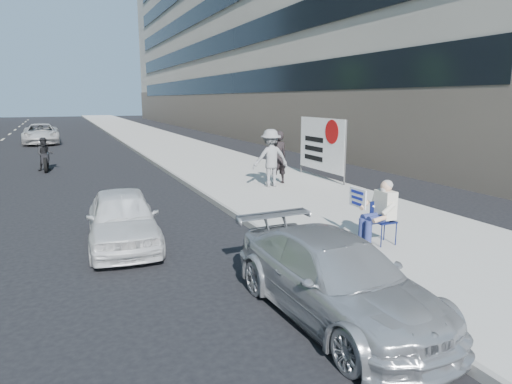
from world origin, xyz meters
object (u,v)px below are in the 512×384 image
protest_banner (321,144)px  pedestrian_woman (278,157)px  parked_sedan (335,278)px  white_sedan_near (123,218)px  jogger (271,158)px  white_sedan_far (41,134)px  seated_protester (379,209)px  motorcycle (45,156)px

protest_banner → pedestrian_woman: bearing=-170.7°
parked_sedan → white_sedan_near: size_ratio=1.14×
protest_banner → jogger: bearing=-163.7°
pedestrian_woman → white_sedan_far: size_ratio=0.37×
seated_protester → white_sedan_near: 5.25m
pedestrian_woman → protest_banner: 1.97m
jogger → pedestrian_woman: bearing=-137.6°
pedestrian_woman → white_sedan_near: 7.28m
jogger → white_sedan_far: size_ratio=0.39×
jogger → protest_banner: protest_banner is taller
white_sedan_near → white_sedan_far: white_sedan_far is taller
pedestrian_woman → white_sedan_far: 22.05m
jogger → pedestrian_woman: size_ratio=1.05×
pedestrian_woman → white_sedan_near: pedestrian_woman is taller
motorcycle → protest_banner: bearing=-34.9°
white_sedan_near → seated_protester: bearing=-23.4°
pedestrian_woman → parked_sedan: bearing=66.3°
seated_protester → motorcycle: seated_protester is taller
white_sedan_far → motorcycle: motorcycle is taller
pedestrian_woman → white_sedan_far: bearing=-71.3°
parked_sedan → white_sedan_far: white_sedan_far is taller
white_sedan_near → jogger: bearing=41.4°
jogger → parked_sedan: bearing=73.2°
protest_banner → white_sedan_far: size_ratio=0.62×
pedestrian_woman → motorcycle: bearing=-47.2°
jogger → white_sedan_far: bearing=-67.7°
parked_sedan → motorcycle: motorcycle is taller
seated_protester → protest_banner: protest_banner is taller
seated_protester → motorcycle: size_ratio=0.64×
jogger → white_sedan_far: (-7.49, 20.95, -0.42)m
seated_protester → parked_sedan: 3.15m
pedestrian_woman → parked_sedan: 9.58m
pedestrian_woman → parked_sedan: pedestrian_woman is taller
protest_banner → white_sedan_near: (-7.68, -4.73, -0.81)m
seated_protester → jogger: bearing=84.2°
motorcycle → seated_protester: bearing=-63.8°
jogger → pedestrian_woman: (0.46, 0.38, -0.04)m
white_sedan_far → parked_sedan: bearing=-82.1°
jogger → motorcycle: (-6.99, 7.76, -0.47)m
jogger → protest_banner: 2.49m
jogger → white_sedan_near: bearing=39.9°
protest_banner → motorcycle: size_ratio=1.50×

